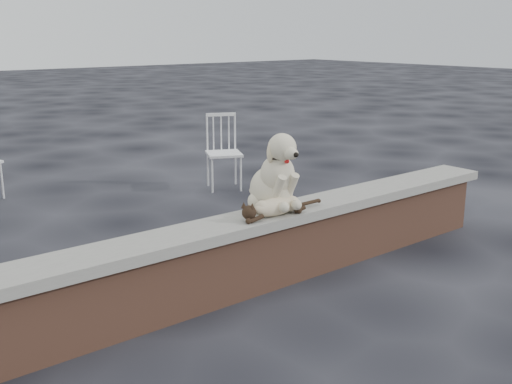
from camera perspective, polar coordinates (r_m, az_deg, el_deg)
ground at (r=4.62m, az=-3.94°, el=-10.06°), size 60.00×60.00×0.00m
brick_wall at (r=4.52m, az=-4.00°, el=-7.17°), size 6.00×0.30×0.50m
capstone at (r=4.42m, az=-4.07°, el=-3.68°), size 6.20×0.40×0.08m
dog at (r=4.73m, az=1.47°, el=2.07°), size 0.45×0.57×0.63m
cat at (r=4.63m, az=1.90°, el=-1.24°), size 0.95×0.29×0.16m
chair_d at (r=7.69m, az=-3.01°, el=3.73°), size 0.75×0.75×0.94m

